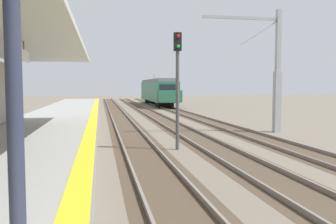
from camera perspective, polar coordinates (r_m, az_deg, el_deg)
name	(u,v)px	position (r m, az deg, el deg)	size (l,w,h in m)	color
station_platform	(42,138)	(17.88, -19.14, -3.85)	(5.00, 80.00, 0.91)	#999993
track_pair_nearest_platform	(130,133)	(21.76, -5.98, -3.33)	(2.34, 120.00, 0.16)	#4C3D2D
track_pair_middle	(186,132)	(22.29, 2.78, -3.14)	(2.34, 120.00, 0.16)	#4C3D2D
track_pair_far_side	(238,131)	(23.31, 10.95, -2.89)	(2.34, 120.00, 0.16)	#4C3D2D
approaching_train	(158,91)	(54.25, -1.56, 3.36)	(2.93, 19.60, 4.76)	#286647
rail_signal_post	(178,78)	(16.18, 1.50, 5.30)	(0.32, 0.34, 5.20)	#4C4C4C
catenary_pylon_far_side	(273,74)	(23.26, 16.14, 5.77)	(5.00, 0.40, 7.50)	#9EA3A8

